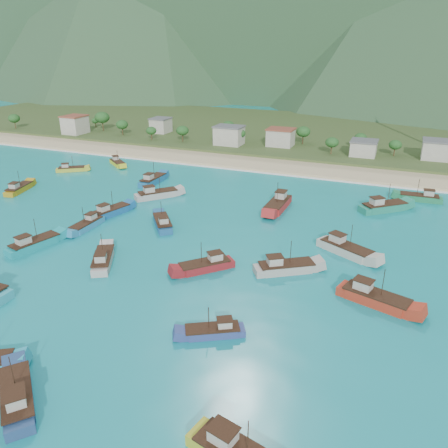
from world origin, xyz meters
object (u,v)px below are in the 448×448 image
at_px(boat_11, 206,266).
at_px(boat_25, 157,195).
at_px(boat_15, 111,212).
at_px(boat_21, 375,299).
at_px(boat_9, 117,163).
at_px(boat_14, 103,260).
at_px(boat_1, 34,244).
at_px(boat_4, 163,223).
at_px(boat_6, 384,207).
at_px(boat_27, 285,268).
at_px(boat_0, 346,250).
at_px(boat_28, 153,180).
at_px(boat_17, 214,332).
at_px(boat_30, 71,169).
at_px(boat_26, 420,198).
at_px(boat_20, 17,398).
at_px(boat_22, 278,205).
at_px(boat_12, 87,225).

height_order(boat_11, boat_25, boat_25).
bearing_deg(boat_15, boat_21, 0.46).
xyz_separation_m(boat_9, boat_14, (39.80, -61.50, 0.10)).
xyz_separation_m(boat_1, boat_9, (-22.58, 61.09, -0.15)).
distance_m(boat_4, boat_6, 54.48).
bearing_deg(boat_15, boat_27, 1.06).
bearing_deg(boat_14, boat_0, -1.61).
relative_size(boat_15, boat_28, 0.98).
xyz_separation_m(boat_17, boat_25, (-38.06, 49.26, 0.31)).
relative_size(boat_11, boat_17, 1.09).
relative_size(boat_25, boat_30, 1.22).
relative_size(boat_9, boat_28, 0.82).
relative_size(boat_1, boat_28, 1.01).
distance_m(boat_15, boat_25, 15.97).
bearing_deg(boat_26, boat_14, 135.71).
bearing_deg(boat_26, boat_17, 157.35).
bearing_deg(boat_26, boat_28, 97.95).
bearing_deg(boat_20, boat_26, 16.58).
bearing_deg(boat_22, boat_25, 8.02).
bearing_deg(boat_11, boat_12, 30.78).
bearing_deg(boat_27, boat_28, -160.32).
relative_size(boat_17, boat_20, 0.86).
bearing_deg(boat_14, boat_4, 57.16).
distance_m(boat_9, boat_25, 38.44).
bearing_deg(boat_27, boat_17, -45.00).
height_order(boat_27, boat_28, boat_28).
xyz_separation_m(boat_1, boat_17, (45.23, -12.51, -0.25)).
bearing_deg(boat_12, boat_26, -145.12).
height_order(boat_6, boat_30, boat_6).
bearing_deg(boat_0, boat_25, -78.43).
xyz_separation_m(boat_4, boat_6, (45.84, 29.44, 0.22)).
height_order(boat_4, boat_21, boat_21).
bearing_deg(boat_17, boat_6, -46.79).
relative_size(boat_12, boat_25, 0.88).
bearing_deg(boat_11, boat_6, -78.53).
relative_size(boat_6, boat_27, 1.06).
xyz_separation_m(boat_1, boat_12, (3.18, 12.51, -0.14)).
xyz_separation_m(boat_12, boat_26, (69.55, 48.34, 0.11)).
bearing_deg(boat_26, boat_27, 153.86).
distance_m(boat_26, boat_27, 56.21).
bearing_deg(boat_26, boat_12, 122.70).
distance_m(boat_17, boat_25, 62.25).
height_order(boat_4, boat_11, boat_11).
distance_m(boat_0, boat_21, 17.90).
relative_size(boat_1, boat_21, 0.94).
height_order(boat_11, boat_20, boat_20).
xyz_separation_m(boat_9, boat_21, (88.35, -56.29, 0.22)).
distance_m(boat_21, boat_26, 56.48).
xyz_separation_m(boat_21, boat_28, (-66.51, 43.03, -0.03)).
relative_size(boat_11, boat_25, 0.88).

